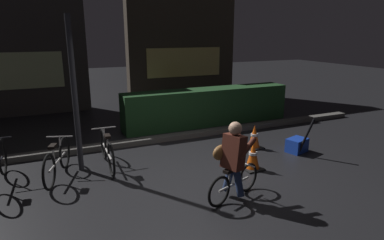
{
  "coord_description": "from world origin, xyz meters",
  "views": [
    {
      "loc": [
        -2.27,
        -4.93,
        2.52
      ],
      "look_at": [
        0.2,
        0.6,
        0.9
      ],
      "focal_mm": 30.77,
      "sensor_mm": 36.0,
      "label": 1
    }
  ],
  "objects_px": {
    "closed_umbrella": "(306,137)",
    "parked_bike_left_mid": "(57,161)",
    "street_post": "(75,96)",
    "traffic_cone_far": "(254,137)",
    "traffic_cone_near": "(253,156)",
    "cyclist": "(232,161)",
    "blue_crate": "(297,145)",
    "parked_bike_center_left": "(107,151)"
  },
  "relations": [
    {
      "from": "traffic_cone_near",
      "to": "blue_crate",
      "type": "distance_m",
      "value": 1.47
    },
    {
      "from": "street_post",
      "to": "parked_bike_center_left",
      "type": "bearing_deg",
      "value": -6.97
    },
    {
      "from": "blue_crate",
      "to": "cyclist",
      "type": "relative_size",
      "value": 0.35
    },
    {
      "from": "street_post",
      "to": "closed_umbrella",
      "type": "relative_size",
      "value": 3.33
    },
    {
      "from": "cyclist",
      "to": "closed_umbrella",
      "type": "distance_m",
      "value": 2.56
    },
    {
      "from": "blue_crate",
      "to": "parked_bike_center_left",
      "type": "bearing_deg",
      "value": 167.84
    },
    {
      "from": "parked_bike_center_left",
      "to": "blue_crate",
      "type": "bearing_deg",
      "value": -100.93
    },
    {
      "from": "closed_umbrella",
      "to": "parked_bike_left_mid",
      "type": "bearing_deg",
      "value": -145.17
    },
    {
      "from": "parked_bike_left_mid",
      "to": "traffic_cone_far",
      "type": "bearing_deg",
      "value": -72.92
    },
    {
      "from": "parked_bike_left_mid",
      "to": "cyclist",
      "type": "height_order",
      "value": "cyclist"
    },
    {
      "from": "blue_crate",
      "to": "street_post",
      "type": "bearing_deg",
      "value": 168.41
    },
    {
      "from": "parked_bike_center_left",
      "to": "blue_crate",
      "type": "height_order",
      "value": "parked_bike_center_left"
    },
    {
      "from": "street_post",
      "to": "traffic_cone_near",
      "type": "distance_m",
      "value": 3.44
    },
    {
      "from": "traffic_cone_far",
      "to": "parked_bike_left_mid",
      "type": "bearing_deg",
      "value": 178.43
    },
    {
      "from": "closed_umbrella",
      "to": "traffic_cone_far",
      "type": "bearing_deg",
      "value": 175.87
    },
    {
      "from": "parked_bike_center_left",
      "to": "blue_crate",
      "type": "distance_m",
      "value": 3.99
    },
    {
      "from": "traffic_cone_far",
      "to": "cyclist",
      "type": "bearing_deg",
      "value": -132.53
    },
    {
      "from": "street_post",
      "to": "cyclist",
      "type": "bearing_deg",
      "value": -46.37
    },
    {
      "from": "parked_bike_left_mid",
      "to": "traffic_cone_far",
      "type": "relative_size",
      "value": 2.71
    },
    {
      "from": "blue_crate",
      "to": "closed_umbrella",
      "type": "relative_size",
      "value": 0.52
    },
    {
      "from": "traffic_cone_far",
      "to": "closed_umbrella",
      "type": "xyz_separation_m",
      "value": [
        0.7,
        -0.84,
        0.15
      ]
    },
    {
      "from": "traffic_cone_near",
      "to": "closed_umbrella",
      "type": "relative_size",
      "value": 0.65
    },
    {
      "from": "cyclist",
      "to": "street_post",
      "type": "bearing_deg",
      "value": 113.36
    },
    {
      "from": "traffic_cone_far",
      "to": "closed_umbrella",
      "type": "height_order",
      "value": "closed_umbrella"
    },
    {
      "from": "traffic_cone_near",
      "to": "closed_umbrella",
      "type": "distance_m",
      "value": 1.42
    },
    {
      "from": "blue_crate",
      "to": "cyclist",
      "type": "distance_m",
      "value": 2.7
    },
    {
      "from": "parked_bike_center_left",
      "to": "cyclist",
      "type": "xyz_separation_m",
      "value": [
        1.53,
        -2.06,
        0.3
      ]
    },
    {
      "from": "cyclist",
      "to": "closed_umbrella",
      "type": "height_order",
      "value": "cyclist"
    },
    {
      "from": "street_post",
      "to": "traffic_cone_near",
      "type": "height_order",
      "value": "street_post"
    },
    {
      "from": "cyclist",
      "to": "closed_umbrella",
      "type": "xyz_separation_m",
      "value": [
        2.35,
        0.97,
        -0.22
      ]
    },
    {
      "from": "street_post",
      "to": "blue_crate",
      "type": "xyz_separation_m",
      "value": [
        4.39,
        -0.9,
        -1.26
      ]
    },
    {
      "from": "parked_bike_left_mid",
      "to": "parked_bike_center_left",
      "type": "distance_m",
      "value": 0.9
    },
    {
      "from": "street_post",
      "to": "closed_umbrella",
      "type": "xyz_separation_m",
      "value": [
        4.38,
        -1.15,
        -1.0
      ]
    },
    {
      "from": "traffic_cone_far",
      "to": "cyclist",
      "type": "relative_size",
      "value": 0.43
    },
    {
      "from": "traffic_cone_far",
      "to": "traffic_cone_near",
      "type": "bearing_deg",
      "value": -125.59
    },
    {
      "from": "blue_crate",
      "to": "cyclist",
      "type": "height_order",
      "value": "cyclist"
    },
    {
      "from": "parked_bike_center_left",
      "to": "closed_umbrella",
      "type": "distance_m",
      "value": 4.04
    },
    {
      "from": "parked_bike_center_left",
      "to": "cyclist",
      "type": "height_order",
      "value": "cyclist"
    },
    {
      "from": "parked_bike_left_mid",
      "to": "traffic_cone_far",
      "type": "height_order",
      "value": "parked_bike_left_mid"
    },
    {
      "from": "parked_bike_left_mid",
      "to": "blue_crate",
      "type": "relative_size",
      "value": 3.3
    },
    {
      "from": "parked_bike_center_left",
      "to": "cyclist",
      "type": "bearing_deg",
      "value": -142.11
    },
    {
      "from": "street_post",
      "to": "parked_bike_left_mid",
      "type": "bearing_deg",
      "value": -153.55
    }
  ]
}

